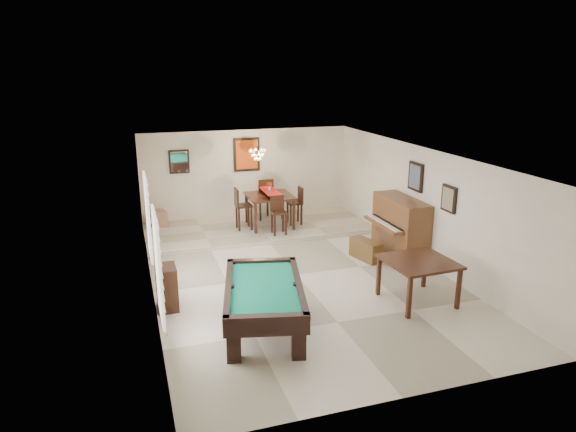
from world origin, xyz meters
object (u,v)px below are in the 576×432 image
pool_table (264,308)px  flower_vase (269,186)px  upright_piano (394,228)px  dining_chair_south (279,216)px  square_table (417,281)px  piano_bench (366,250)px  corner_bench (159,218)px  dining_chair_east (294,206)px  chandelier (258,151)px  apothecary_chest (167,288)px  dining_chair_north (264,198)px  dining_table (270,208)px  dining_chair_west (244,209)px

pool_table → flower_vase: (1.60, 5.27, 0.83)m
upright_piano → dining_chair_south: (-2.16, 2.09, -0.08)m
square_table → flower_vase: size_ratio=5.44×
piano_bench → corner_bench: size_ratio=1.81×
dining_chair_east → chandelier: bearing=-90.0°
pool_table → dining_chair_east: bearing=79.5°
pool_table → chandelier: bearing=89.4°
dining_chair_south → dining_chair_east: dining_chair_east is taller
apothecary_chest → dining_chair_north: size_ratio=0.69×
dining_chair_south → dining_chair_north: dining_chair_north is taller
dining_chair_south → dining_chair_east: size_ratio=0.96×
upright_piano → corner_bench: size_ratio=3.67×
flower_vase → dining_chair_south: flower_vase is taller
apothecary_chest → dining_table: bearing=52.0°
pool_table → flower_vase: 5.57m
dining_chair_north → pool_table: bearing=69.9°
pool_table → square_table: square_table is taller
corner_bench → dining_chair_south: bearing=-30.3°
dining_chair_south → corner_bench: bearing=152.3°
apothecary_chest → dining_chair_south: 4.49m
dining_chair_north → dining_chair_west: bearing=40.6°
piano_bench → chandelier: (-1.83, 2.81, 1.97)m
flower_vase → pool_table: bearing=-106.9°
dining_chair_west → corner_bench: (-2.14, 1.00, -0.35)m
square_table → dining_chair_east: 5.18m
square_table → corner_bench: (-4.32, 6.08, -0.09)m
piano_bench → dining_chair_east: 2.94m
dining_chair_west → square_table: bearing=-156.4°
upright_piano → dining_table: size_ratio=1.40×
square_table → piano_bench: 2.33m
pool_table → square_table: size_ratio=1.95×
dining_table → upright_piano: bearing=-52.2°
upright_piano → dining_table: bearing=127.8°
pool_table → apothecary_chest: (-1.49, 1.31, 0.02)m
flower_vase → dining_chair_south: 0.96m
dining_chair_south → dining_chair_west: dining_chair_west is taller
piano_bench → corner_bench: 5.78m
upright_piano → dining_chair_north: upright_piano is taller
dining_chair_south → piano_bench: bearing=-51.8°
upright_piano → dining_chair_west: upright_piano is taller
flower_vase → apothecary_chest: bearing=-128.0°
square_table → upright_piano: size_ratio=0.72×
apothecary_chest → upright_piano: bearing=12.0°
chandelier → piano_bench: bearing=-57.0°
piano_bench → apothecary_chest: size_ratio=1.01×
square_table → dining_chair_east: bearing=98.2°
dining_chair_east → corner_bench: (-3.58, 0.96, -0.31)m
dining_table → dining_chair_south: bearing=-87.2°
square_table → upright_piano: bearing=71.8°
dining_table → dining_chair_west: dining_chair_west is taller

